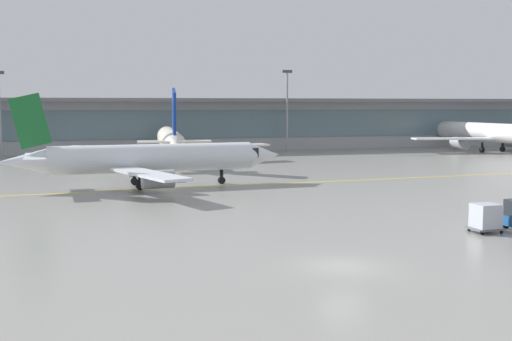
{
  "coord_description": "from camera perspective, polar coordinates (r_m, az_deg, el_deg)",
  "views": [
    {
      "loc": [
        -13.12,
        -29.71,
        8.59
      ],
      "look_at": [
        0.92,
        20.25,
        3.0
      ],
      "focal_mm": 43.46,
      "sensor_mm": 36.0,
      "label": 1
    }
  ],
  "objects": [
    {
      "name": "apron_light_mast_2",
      "position": [
        112.02,
        2.88,
        5.84
      ],
      "size": [
        1.8,
        0.36,
        14.63
      ],
      "color": "gray",
      "rests_on": "ground_plane"
    },
    {
      "name": "taxiway_centreline_stripe",
      "position": [
        63.48,
        -9.19,
        -1.71
      ],
      "size": [
        109.85,
        6.56,
        0.01
      ],
      "primitive_type": "cube",
      "rotation": [
        0.0,
        0.0,
        0.06
      ],
      "color": "yellow",
      "rests_on": "ground_plane"
    },
    {
      "name": "taxiing_regional_jet",
      "position": [
        65.07,
        -9.76,
        1.04
      ],
      "size": [
        29.22,
        27.14,
        9.68
      ],
      "rotation": [
        0.0,
        0.0,
        0.06
      ],
      "color": "silver",
      "rests_on": "ground_plane"
    },
    {
      "name": "apron_light_mast_1",
      "position": [
        104.66,
        -22.53,
        5.1
      ],
      "size": [
        1.8,
        0.36,
        13.68
      ],
      "color": "gray",
      "rests_on": "ground_plane"
    },
    {
      "name": "gate_airplane_1",
      "position": [
        92.62,
        -7.93,
        2.75
      ],
      "size": [
        29.8,
        32.18,
        10.65
      ],
      "rotation": [
        0.0,
        0.0,
        1.48
      ],
      "color": "silver",
      "rests_on": "ground_plane"
    },
    {
      "name": "cargo_dolly_lead",
      "position": [
        44.34,
        20.38,
        -4.03
      ],
      "size": [
        2.15,
        1.67,
        1.94
      ],
      "rotation": [
        0.0,
        0.0,
        0.03
      ],
      "color": "#595B60",
      "rests_on": "ground_plane"
    },
    {
      "name": "ground_plane",
      "position": [
        33.6,
        7.95,
        -8.72
      ],
      "size": [
        400.0,
        400.0,
        0.0
      ],
      "primitive_type": "plane",
      "color": "gray"
    },
    {
      "name": "terminal_concourse",
      "position": [
        114.51,
        -9.14,
        4.23
      ],
      "size": [
        216.46,
        11.0,
        9.6
      ],
      "color": "#9EA3A8",
      "rests_on": "ground_plane"
    },
    {
      "name": "gate_airplane_2",
      "position": [
        120.4,
        20.49,
        3.27
      ],
      "size": [
        31.42,
        33.86,
        11.21
      ],
      "rotation": [
        0.0,
        0.0,
        1.64
      ],
      "color": "white",
      "rests_on": "ground_plane"
    }
  ]
}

